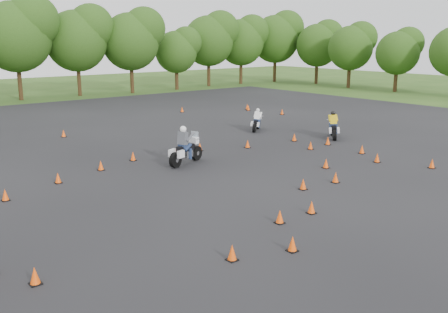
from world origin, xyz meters
TOP-DOWN VIEW (x-y plane):
  - ground at (0.00, 0.00)m, footprint 140.00×140.00m
  - asphalt_pad at (0.00, 6.00)m, footprint 62.00×62.00m
  - treeline at (3.25, 35.24)m, footprint 87.01×32.27m
  - traffic_cones at (-0.29, 5.91)m, footprint 36.33×32.85m
  - rider_grey at (0.68, 7.87)m, footprint 2.66×1.59m
  - rider_yellow at (11.75, 7.48)m, footprint 2.15×2.10m
  - rider_white at (9.69, 12.51)m, footprint 1.99×1.70m

SIDE VIEW (x-z plane):
  - ground at x=0.00m, z-range 0.00..0.00m
  - asphalt_pad at x=0.00m, z-range 0.01..0.01m
  - traffic_cones at x=-0.29m, z-range 0.01..0.46m
  - rider_white at x=9.69m, z-range 0.00..1.56m
  - rider_yellow at x=11.75m, z-range 0.00..1.78m
  - rider_grey at x=0.68m, z-range 0.00..1.97m
  - treeline at x=3.25m, z-range -0.85..10.14m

